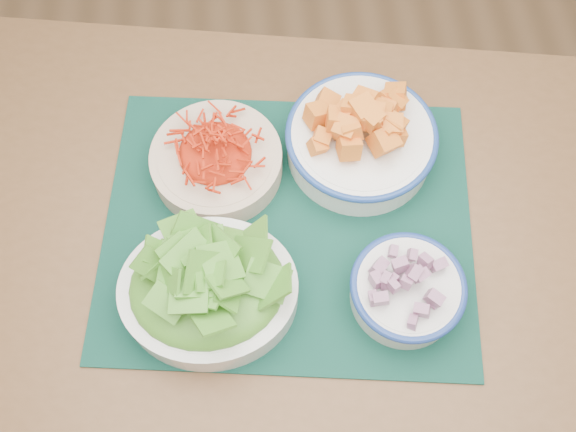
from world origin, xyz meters
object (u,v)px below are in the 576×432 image
object	(u,v)px
squash_bowl	(362,134)
carrot_bowl	(216,157)
table	(314,287)
lettuce_bowl	(207,286)
onion_bowl	(408,288)
placemat	(288,225)

from	to	relation	value
squash_bowl	carrot_bowl	bearing A→B (deg)	-177.14
table	lettuce_bowl	world-z (taller)	lettuce_bowl
onion_bowl	placemat	bearing A→B (deg)	140.01
lettuce_bowl	onion_bowl	distance (m)	0.26
placemat	carrot_bowl	xyz separation A→B (m)	(-0.10, 0.10, 0.04)
table	placemat	xyz separation A→B (m)	(-0.03, 0.06, 0.10)
table	carrot_bowl	distance (m)	0.25
placemat	squash_bowl	world-z (taller)	squash_bowl
carrot_bowl	lettuce_bowl	world-z (taller)	lettuce_bowl
carrot_bowl	squash_bowl	bearing A→B (deg)	2.86
placemat	onion_bowl	size ratio (longest dim) A/B	3.24
placemat	carrot_bowl	distance (m)	0.15
table	carrot_bowl	xyz separation A→B (m)	(-0.13, 0.17, 0.14)
table	carrot_bowl	world-z (taller)	carrot_bowl
squash_bowl	lettuce_bowl	size ratio (longest dim) A/B	1.08
carrot_bowl	onion_bowl	world-z (taller)	onion_bowl
table	lettuce_bowl	xyz separation A→B (m)	(-0.15, -0.04, 0.15)
squash_bowl	lettuce_bowl	xyz separation A→B (m)	(-0.23, -0.21, -0.00)
carrot_bowl	lettuce_bowl	size ratio (longest dim) A/B	0.99
carrot_bowl	squash_bowl	world-z (taller)	squash_bowl
carrot_bowl	lettuce_bowl	bearing A→B (deg)	-95.09
squash_bowl	onion_bowl	xyz separation A→B (m)	(0.03, -0.24, -0.01)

